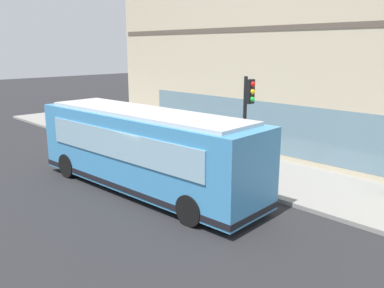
# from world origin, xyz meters

# --- Properties ---
(ground) EXTENTS (120.00, 120.00, 0.00)m
(ground) POSITION_xyz_m (0.00, 0.00, 0.00)
(ground) COLOR #262628
(sidewalk_curb) EXTENTS (4.34, 40.00, 0.15)m
(sidewalk_curb) POSITION_xyz_m (4.77, 0.00, 0.07)
(sidewalk_curb) COLOR gray
(sidewalk_curb) RESTS_ON ground
(building_corner) EXTENTS (8.37, 21.42, 11.20)m
(building_corner) POSITION_xyz_m (11.10, 0.00, 5.59)
(building_corner) COLOR beige
(building_corner) RESTS_ON ground
(city_bus_nearside) EXTENTS (3.10, 10.17, 3.07)m
(city_bus_nearside) POSITION_xyz_m (0.06, 0.10, 1.55)
(city_bus_nearside) COLOR #3F8CC6
(city_bus_nearside) RESTS_ON ground
(traffic_light_near_corner) EXTENTS (0.32, 0.49, 4.12)m
(traffic_light_near_corner) POSITION_xyz_m (3.13, -2.30, 3.02)
(traffic_light_near_corner) COLOR black
(traffic_light_near_corner) RESTS_ON sidewalk_curb
(fire_hydrant) EXTENTS (0.35, 0.35, 0.74)m
(fire_hydrant) POSITION_xyz_m (5.05, -2.27, 0.51)
(fire_hydrant) COLOR red
(fire_hydrant) RESTS_ON sidewalk_curb
(pedestrian_near_building_entrance) EXTENTS (0.32, 0.32, 1.79)m
(pedestrian_near_building_entrance) POSITION_xyz_m (5.10, 5.62, 1.19)
(pedestrian_near_building_entrance) COLOR black
(pedestrian_near_building_entrance) RESTS_ON sidewalk_curb
(pedestrian_walking_along_curb) EXTENTS (0.32, 0.32, 1.64)m
(pedestrian_walking_along_curb) POSITION_xyz_m (3.47, 5.08, 1.09)
(pedestrian_walking_along_curb) COLOR silver
(pedestrian_walking_along_curb) RESTS_ON sidewalk_curb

